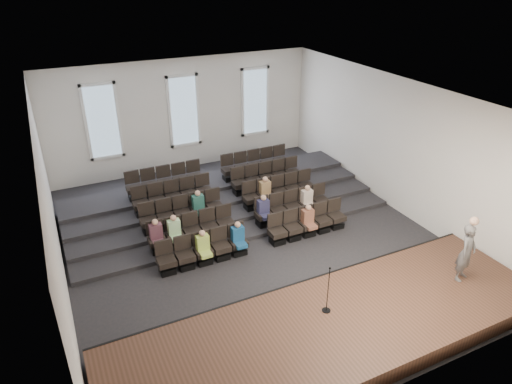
{
  "coord_description": "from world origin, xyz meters",
  "views": [
    {
      "loc": [
        -5.64,
        -12.13,
        8.61
      ],
      "look_at": [
        0.45,
        0.5,
        1.52
      ],
      "focal_mm": 32.0,
      "sensor_mm": 36.0,
      "label": 1
    }
  ],
  "objects": [
    {
      "name": "windows",
      "position": [
        0.0,
        6.95,
        2.7
      ],
      "size": [
        8.44,
        0.1,
        3.24
      ],
      "color": "white",
      "rests_on": "wall_back"
    },
    {
      "name": "wall_left",
      "position": [
        -6.02,
        0.0,
        2.5
      ],
      "size": [
        0.04,
        14.0,
        5.0
      ],
      "primitive_type": "cube",
      "color": "white",
      "rests_on": "ground"
    },
    {
      "name": "ceiling",
      "position": [
        0.0,
        0.0,
        5.01
      ],
      "size": [
        12.0,
        14.0,
        0.02
      ],
      "primitive_type": "cube",
      "color": "white",
      "rests_on": "ground"
    },
    {
      "name": "audience",
      "position": [
        -0.35,
        0.34,
        0.81
      ],
      "size": [
        6.05,
        2.64,
        1.1
      ],
      "color": "#A4C04D",
      "rests_on": "seating_rows"
    },
    {
      "name": "stage",
      "position": [
        0.0,
        -5.1,
        0.25
      ],
      "size": [
        11.8,
        3.6,
        0.5
      ],
      "primitive_type": "cube",
      "color": "#472B1E",
      "rests_on": "ground"
    },
    {
      "name": "mic_stand",
      "position": [
        -0.0,
        -4.65,
        0.91
      ],
      "size": [
        0.23,
        0.23,
        1.38
      ],
      "color": "black",
      "rests_on": "stage"
    },
    {
      "name": "wall_back",
      "position": [
        0.0,
        7.02,
        2.5
      ],
      "size": [
        12.0,
        0.04,
        5.0
      ],
      "primitive_type": "cube",
      "color": "white",
      "rests_on": "ground"
    },
    {
      "name": "wall_right",
      "position": [
        6.02,
        0.0,
        2.5
      ],
      "size": [
        0.04,
        14.0,
        5.0
      ],
      "primitive_type": "cube",
      "color": "white",
      "rests_on": "ground"
    },
    {
      "name": "risers",
      "position": [
        0.0,
        3.17,
        0.2
      ],
      "size": [
        11.8,
        4.8,
        0.6
      ],
      "color": "black",
      "rests_on": "ground"
    },
    {
      "name": "wall_front",
      "position": [
        0.0,
        -7.02,
        2.5
      ],
      "size": [
        12.0,
        0.04,
        5.0
      ],
      "primitive_type": "cube",
      "color": "white",
      "rests_on": "ground"
    },
    {
      "name": "ground",
      "position": [
        0.0,
        0.0,
        0.0
      ],
      "size": [
        14.0,
        14.0,
        0.0
      ],
      "primitive_type": "plane",
      "color": "black",
      "rests_on": "ground"
    },
    {
      "name": "speaker",
      "position": [
        4.24,
        -5.16,
        1.37
      ],
      "size": [
        0.74,
        0.61,
        1.74
      ],
      "primitive_type": "imported",
      "rotation": [
        0.0,
        0.0,
        0.35
      ],
      "color": "#555250",
      "rests_on": "stage"
    },
    {
      "name": "stage_lip",
      "position": [
        0.0,
        -3.33,
        0.25
      ],
      "size": [
        11.8,
        0.06,
        0.52
      ],
      "primitive_type": "cube",
      "color": "black",
      "rests_on": "ground"
    },
    {
      "name": "seating_rows",
      "position": [
        -0.0,
        1.54,
        0.68
      ],
      "size": [
        6.8,
        4.7,
        1.67
      ],
      "color": "black",
      "rests_on": "ground"
    }
  ]
}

